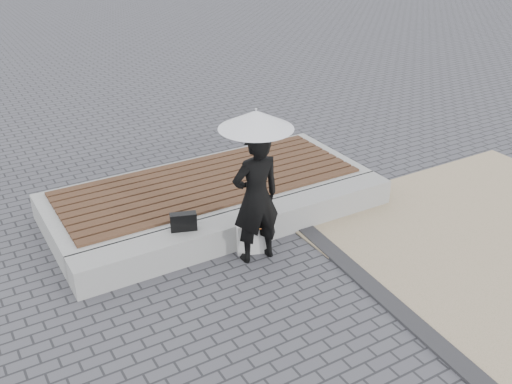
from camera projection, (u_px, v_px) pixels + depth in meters
ground at (311, 297)px, 7.25m from camera, size 80.00×80.00×0.00m
edging_band at (385, 298)px, 7.20m from camera, size 0.61×5.20×0.04m
seating_ledge at (247, 227)px, 8.39m from camera, size 5.00×0.45×0.40m
timber_platform at (209, 194)px, 9.31m from camera, size 5.00×2.00×0.40m
timber_decking at (208, 181)px, 9.21m from camera, size 4.60×1.80×0.04m
woman at (256, 198)px, 7.63m from camera, size 0.69×0.46×1.84m
parasol at (256, 120)px, 7.15m from camera, size 0.94×0.94×1.20m
handbag at (183, 222)px, 7.86m from camera, size 0.38×0.23×0.25m
canvas_tote at (252, 238)px, 8.08m from camera, size 0.46×0.31×0.44m
magazine at (254, 225)px, 7.94m from camera, size 0.40×0.34×0.01m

